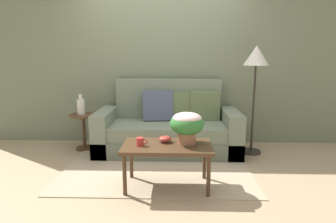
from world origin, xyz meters
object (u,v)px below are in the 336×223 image
(side_table, at_px, (83,125))
(snack_bowl, at_px, (165,139))
(couch, at_px, (169,129))
(coffee_table, at_px, (167,149))
(table_vase, at_px, (81,106))
(floor_lamp, at_px, (256,64))
(potted_plant, at_px, (187,124))
(coffee_mug, at_px, (140,142))

(side_table, relative_size, snack_bowl, 3.93)
(couch, distance_m, coffee_table, 1.26)
(couch, bearing_deg, snack_bowl, -90.25)
(table_vase, bearing_deg, floor_lamp, -1.92)
(potted_plant, bearing_deg, floor_lamp, 48.34)
(table_vase, bearing_deg, couch, 0.46)
(side_table, bearing_deg, potted_plant, -38.31)
(coffee_mug, xyz_separation_m, snack_bowl, (0.25, 0.13, -0.01))
(side_table, xyz_separation_m, coffee_mug, (1.02, -1.29, 0.15))
(side_table, height_order, table_vase, table_vase)
(side_table, xyz_separation_m, snack_bowl, (1.28, -1.16, 0.14))
(side_table, distance_m, coffee_mug, 1.65)
(snack_bowl, bearing_deg, floor_lamp, 41.36)
(floor_lamp, bearing_deg, snack_bowl, -138.64)
(coffee_mug, bearing_deg, snack_bowl, 26.92)
(snack_bowl, bearing_deg, side_table, 137.76)
(side_table, bearing_deg, floor_lamp, -2.03)
(couch, xyz_separation_m, table_vase, (-1.30, -0.01, 0.34))
(couch, height_order, floor_lamp, floor_lamp)
(floor_lamp, xyz_separation_m, snack_bowl, (-1.22, -1.07, -0.77))
(couch, distance_m, potted_plant, 1.27)
(snack_bowl, bearing_deg, table_vase, 138.29)
(coffee_table, height_order, table_vase, table_vase)
(floor_lamp, height_order, coffee_mug, floor_lamp)
(couch, xyz_separation_m, coffee_mug, (-0.26, -1.29, 0.20))
(floor_lamp, xyz_separation_m, potted_plant, (-0.98, -1.10, -0.60))
(coffee_mug, bearing_deg, table_vase, 129.05)
(coffee_table, distance_m, coffee_mug, 0.30)
(coffee_table, height_order, coffee_mug, coffee_mug)
(couch, relative_size, potted_plant, 5.65)
(coffee_mug, height_order, snack_bowl, coffee_mug)
(couch, bearing_deg, table_vase, -179.54)
(coffee_table, bearing_deg, coffee_mug, -171.87)
(couch, height_order, table_vase, couch)
(side_table, relative_size, potted_plant, 1.48)
(coffee_table, bearing_deg, potted_plant, 14.84)
(side_table, xyz_separation_m, potted_plant, (1.51, -1.19, 0.32))
(coffee_table, distance_m, snack_bowl, 0.13)
(coffee_table, height_order, side_table, side_table)
(snack_bowl, relative_size, table_vase, 0.46)
(coffee_table, relative_size, snack_bowl, 6.85)
(floor_lamp, height_order, snack_bowl, floor_lamp)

